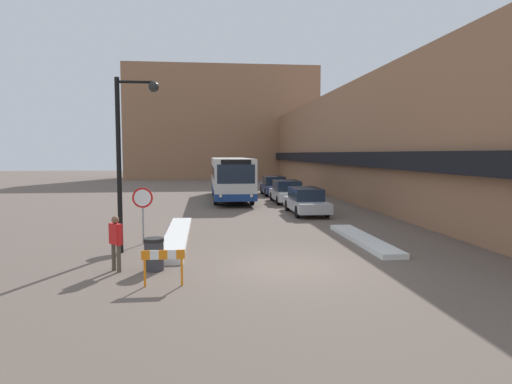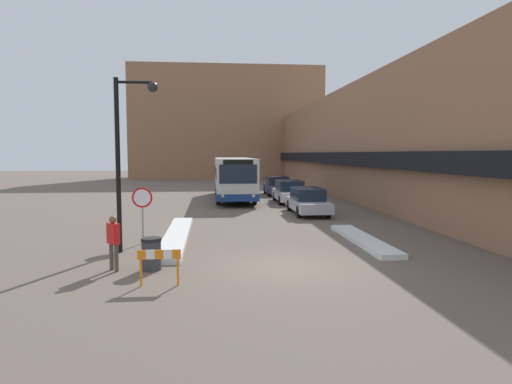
# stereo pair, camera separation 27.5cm
# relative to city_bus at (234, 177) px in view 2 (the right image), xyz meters

# --- Properties ---
(ground_plane) EXTENTS (160.00, 160.00, 0.00)m
(ground_plane) POSITION_rel_city_bus_xyz_m (0.55, -20.46, -1.67)
(ground_plane) COLOR #66564C
(building_row_right) EXTENTS (5.50, 60.00, 8.30)m
(building_row_right) POSITION_rel_city_bus_xyz_m (10.52, 3.54, 2.47)
(building_row_right) COLOR #996B4C
(building_row_right) RESTS_ON ground_plane
(building_backdrop_far) EXTENTS (26.00, 8.00, 15.11)m
(building_backdrop_far) POSITION_rel_city_bus_xyz_m (0.55, 30.69, 5.89)
(building_backdrop_far) COLOR #996B4C
(building_backdrop_far) RESTS_ON ground_plane
(snow_bank_left) EXTENTS (0.90, 8.97, 0.19)m
(snow_bank_left) POSITION_rel_city_bus_xyz_m (-3.05, -15.40, -1.57)
(snow_bank_left) COLOR silver
(snow_bank_left) RESTS_ON ground_plane
(snow_bank_right) EXTENTS (0.90, 6.09, 0.19)m
(snow_bank_right) POSITION_rel_city_bus_xyz_m (4.15, -16.95, -1.57)
(snow_bank_right) COLOR silver
(snow_bank_right) RESTS_ON ground_plane
(city_bus) EXTENTS (2.68, 11.79, 3.06)m
(city_bus) POSITION_rel_city_bus_xyz_m (0.00, 0.00, 0.00)
(city_bus) COLOR silver
(city_bus) RESTS_ON ground_plane
(parked_car_front) EXTENTS (1.80, 4.88, 1.47)m
(parked_car_front) POSITION_rel_city_bus_xyz_m (3.75, -8.64, -0.93)
(parked_car_front) COLOR #B7B7BC
(parked_car_front) RESTS_ON ground_plane
(parked_car_middle) EXTENTS (1.91, 4.64, 1.54)m
(parked_car_middle) POSITION_rel_city_bus_xyz_m (3.75, -2.62, -0.91)
(parked_car_middle) COLOR silver
(parked_car_middle) RESTS_ON ground_plane
(parked_car_back) EXTENTS (1.88, 4.30, 1.52)m
(parked_car_back) POSITION_rel_city_bus_xyz_m (3.75, 3.34, -0.91)
(parked_car_back) COLOR navy
(parked_car_back) RESTS_ON ground_plane
(stop_sign) EXTENTS (0.76, 0.08, 2.13)m
(stop_sign) POSITION_rel_city_bus_xyz_m (-4.23, -16.42, -0.13)
(stop_sign) COLOR gray
(stop_sign) RESTS_ON ground_plane
(street_lamp) EXTENTS (1.46, 0.36, 5.94)m
(street_lamp) POSITION_rel_city_bus_xyz_m (-4.49, -17.88, 2.04)
(street_lamp) COLOR black
(street_lamp) RESTS_ON ground_plane
(pedestrian) EXTENTS (0.43, 0.46, 1.61)m
(pedestrian) POSITION_rel_city_bus_xyz_m (-4.47, -20.40, -0.70)
(pedestrian) COLOR brown
(pedestrian) RESTS_ON ground_plane
(trash_bin) EXTENTS (0.59, 0.59, 0.95)m
(trash_bin) POSITION_rel_city_bus_xyz_m (-3.40, -20.42, -1.19)
(trash_bin) COLOR #38383D
(trash_bin) RESTS_ON ground_plane
(construction_barricade) EXTENTS (1.10, 0.06, 0.94)m
(construction_barricade) POSITION_rel_city_bus_xyz_m (-2.98, -22.07, -1.00)
(construction_barricade) COLOR orange
(construction_barricade) RESTS_ON ground_plane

